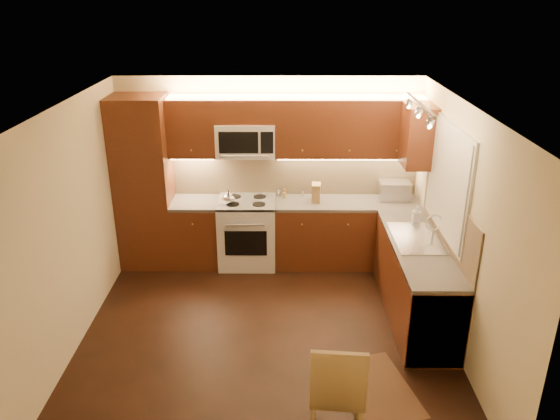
{
  "coord_description": "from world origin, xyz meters",
  "views": [
    {
      "loc": [
        0.18,
        -5.04,
        3.55
      ],
      "look_at": [
        0.15,
        0.55,
        1.25
      ],
      "focal_mm": 34.87,
      "sensor_mm": 36.0,
      "label": 1
    }
  ],
  "objects_px": {
    "kettle": "(228,197)",
    "toaster_oven": "(394,190)",
    "microwave": "(246,139)",
    "soap_bottle": "(416,214)",
    "dining_chair": "(337,388)",
    "sink": "(417,233)",
    "knife_block": "(316,193)",
    "stove": "(247,232)"
  },
  "relations": [
    {
      "from": "microwave",
      "to": "kettle",
      "type": "bearing_deg",
      "value": -131.71
    },
    {
      "from": "stove",
      "to": "kettle",
      "type": "relative_size",
      "value": 4.72
    },
    {
      "from": "kettle",
      "to": "knife_block",
      "type": "distance_m",
      "value": 1.16
    },
    {
      "from": "microwave",
      "to": "kettle",
      "type": "height_order",
      "value": "microwave"
    },
    {
      "from": "soap_bottle",
      "to": "dining_chair",
      "type": "distance_m",
      "value": 2.81
    },
    {
      "from": "stove",
      "to": "microwave",
      "type": "bearing_deg",
      "value": 90.0
    },
    {
      "from": "stove",
      "to": "knife_block",
      "type": "relative_size",
      "value": 3.75
    },
    {
      "from": "toaster_oven",
      "to": "microwave",
      "type": "bearing_deg",
      "value": 179.88
    },
    {
      "from": "stove",
      "to": "sink",
      "type": "bearing_deg",
      "value": -29.36
    },
    {
      "from": "microwave",
      "to": "toaster_oven",
      "type": "bearing_deg",
      "value": 0.21
    },
    {
      "from": "stove",
      "to": "soap_bottle",
      "type": "bearing_deg",
      "value": -16.74
    },
    {
      "from": "microwave",
      "to": "dining_chair",
      "type": "distance_m",
      "value": 3.62
    },
    {
      "from": "knife_block",
      "to": "soap_bottle",
      "type": "height_order",
      "value": "knife_block"
    },
    {
      "from": "microwave",
      "to": "dining_chair",
      "type": "bearing_deg",
      "value": -74.15
    },
    {
      "from": "sink",
      "to": "kettle",
      "type": "height_order",
      "value": "kettle"
    },
    {
      "from": "microwave",
      "to": "dining_chair",
      "type": "height_order",
      "value": "microwave"
    },
    {
      "from": "kettle",
      "to": "knife_block",
      "type": "bearing_deg",
      "value": -4.51
    },
    {
      "from": "microwave",
      "to": "dining_chair",
      "type": "relative_size",
      "value": 0.76
    },
    {
      "from": "kettle",
      "to": "knife_block",
      "type": "xyz_separation_m",
      "value": [
        1.15,
        0.15,
        0.01
      ]
    },
    {
      "from": "kettle",
      "to": "dining_chair",
      "type": "distance_m",
      "value": 3.28
    },
    {
      "from": "stove",
      "to": "dining_chair",
      "type": "height_order",
      "value": "dining_chair"
    },
    {
      "from": "knife_block",
      "to": "dining_chair",
      "type": "bearing_deg",
      "value": -84.53
    },
    {
      "from": "kettle",
      "to": "toaster_oven",
      "type": "bearing_deg",
      "value": -5.38
    },
    {
      "from": "microwave",
      "to": "kettle",
      "type": "relative_size",
      "value": 3.9
    },
    {
      "from": "microwave",
      "to": "toaster_oven",
      "type": "relative_size",
      "value": 1.87
    },
    {
      "from": "sink",
      "to": "dining_chair",
      "type": "distance_m",
      "value": 2.33
    },
    {
      "from": "sink",
      "to": "toaster_oven",
      "type": "bearing_deg",
      "value": 90.94
    },
    {
      "from": "kettle",
      "to": "dining_chair",
      "type": "height_order",
      "value": "kettle"
    },
    {
      "from": "stove",
      "to": "kettle",
      "type": "bearing_deg",
      "value": -152.31
    },
    {
      "from": "toaster_oven",
      "to": "dining_chair",
      "type": "height_order",
      "value": "toaster_oven"
    },
    {
      "from": "kettle",
      "to": "toaster_oven",
      "type": "xyz_separation_m",
      "value": [
        2.21,
        0.26,
        0.0
      ]
    },
    {
      "from": "dining_chair",
      "to": "kettle",
      "type": "bearing_deg",
      "value": 115.86
    },
    {
      "from": "microwave",
      "to": "toaster_oven",
      "type": "xyz_separation_m",
      "value": [
        1.98,
        0.01,
        -0.7
      ]
    },
    {
      "from": "microwave",
      "to": "knife_block",
      "type": "bearing_deg",
      "value": -6.17
    },
    {
      "from": "knife_block",
      "to": "soap_bottle",
      "type": "bearing_deg",
      "value": -24.14
    },
    {
      "from": "sink",
      "to": "soap_bottle",
      "type": "relative_size",
      "value": 4.28
    },
    {
      "from": "microwave",
      "to": "soap_bottle",
      "type": "xyz_separation_m",
      "value": [
        2.1,
        -0.77,
        -0.72
      ]
    },
    {
      "from": "microwave",
      "to": "soap_bottle",
      "type": "distance_m",
      "value": 2.35
    },
    {
      "from": "knife_block",
      "to": "stove",
      "type": "bearing_deg",
      "value": -172.47
    },
    {
      "from": "toaster_oven",
      "to": "knife_block",
      "type": "height_order",
      "value": "knife_block"
    },
    {
      "from": "dining_chair",
      "to": "soap_bottle",
      "type": "bearing_deg",
      "value": 69.83
    },
    {
      "from": "toaster_oven",
      "to": "dining_chair",
      "type": "distance_m",
      "value": 3.49
    }
  ]
}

